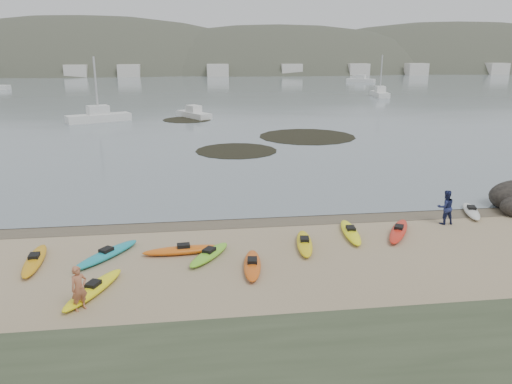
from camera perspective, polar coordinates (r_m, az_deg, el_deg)
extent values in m
plane|color=tan|center=(26.86, 0.00, -3.08)|extent=(600.00, 600.00, 0.00)
plane|color=brown|center=(26.58, 0.09, -3.28)|extent=(60.00, 60.00, 0.00)
plane|color=slate|center=(325.30, -7.24, 14.36)|extent=(1200.00, 1200.00, 0.00)
ellipsoid|color=orange|center=(22.59, -8.27, -6.59)|extent=(3.68, 0.97, 0.34)
ellipsoid|color=#DA5712|center=(20.88, -0.43, -8.36)|extent=(1.09, 3.18, 0.34)
ellipsoid|color=orange|center=(23.30, -23.98, -7.16)|extent=(0.93, 3.59, 0.34)
ellipsoid|color=#FDF415|center=(19.90, -18.06, -10.50)|extent=(2.13, 3.58, 0.34)
ellipsoid|color=red|center=(25.58, 15.99, -4.32)|extent=(2.48, 3.50, 0.34)
ellipsoid|color=#FDFB15|center=(24.88, 10.75, -4.54)|extent=(1.07, 3.53, 0.34)
ellipsoid|color=silver|center=(30.01, 23.38, -2.03)|extent=(1.66, 3.13, 0.34)
ellipsoid|color=teal|center=(22.87, -16.71, -6.84)|extent=(2.79, 3.45, 0.34)
ellipsoid|color=yellow|center=(23.20, 5.56, -5.87)|extent=(1.21, 3.33, 0.34)
ellipsoid|color=#76CE29|center=(21.99, -5.37, -7.13)|extent=(2.23, 2.87, 0.34)
imported|color=#B76C49|center=(18.62, -19.57, -10.32)|extent=(0.71, 0.68, 1.64)
imported|color=navy|center=(27.64, 20.85, -1.63)|extent=(0.89, 0.69, 1.81)
cylinder|color=black|center=(44.73, -2.26, 4.72)|extent=(7.29, 7.29, 0.04)
cylinder|color=black|center=(52.42, 5.85, 6.32)|extent=(9.98, 9.98, 0.04)
cylinder|color=black|center=(65.33, -7.87, 8.17)|extent=(6.22, 6.22, 0.04)
cube|color=silver|center=(65.93, -17.54, 8.10)|extent=(7.94, 5.27, 1.08)
cube|color=silver|center=(67.23, -7.12, 8.77)|extent=(4.67, 6.31, 0.88)
cube|color=silver|center=(99.89, 13.97, 10.82)|extent=(3.13, 7.77, 1.06)
cube|color=silver|center=(143.48, 11.89, 12.40)|extent=(7.40, 6.42, 1.08)
ellipsoid|color=#384235|center=(225.66, -18.39, 8.40)|extent=(220.00, 120.00, 80.00)
ellipsoid|color=#384235|center=(219.88, 2.52, 9.72)|extent=(200.00, 110.00, 68.00)
ellipsoid|color=#384235|center=(258.04, 21.28, 9.20)|extent=(230.00, 130.00, 76.00)
cube|color=beige|center=(174.63, -20.93, 12.78)|extent=(7.00, 5.00, 4.00)
cube|color=beige|center=(170.92, -12.87, 13.36)|extent=(7.00, 5.00, 4.00)
cube|color=beige|center=(170.55, -4.59, 13.69)|extent=(7.00, 5.00, 4.00)
cube|color=beige|center=(173.53, 3.58, 13.75)|extent=(7.00, 5.00, 4.00)
cube|color=beige|center=(179.70, 11.33, 13.56)|extent=(7.00, 5.00, 4.00)
cube|color=beige|center=(188.73, 18.44, 13.17)|extent=(7.00, 5.00, 4.00)
cube|color=beige|center=(200.25, 24.78, 12.66)|extent=(7.00, 5.00, 4.00)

